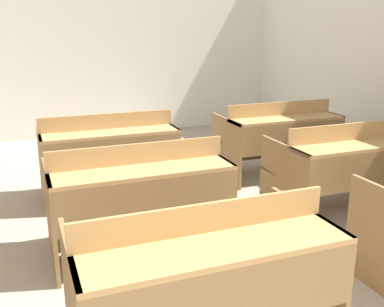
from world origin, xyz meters
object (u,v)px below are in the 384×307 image
bench_front_center (204,274)px  bench_third_center (109,152)px  bench_third_right (278,135)px  bench_second_right (348,165)px  bench_second_center (139,193)px

bench_front_center → bench_third_center: 2.53m
bench_front_center → bench_third_center: (-0.00, 2.53, 0.00)m
bench_front_center → bench_third_right: (1.99, 2.53, 0.00)m
bench_third_center → bench_third_right: 2.00m
bench_front_center → bench_second_right: bearing=32.9°
bench_front_center → bench_second_center: (-0.02, 1.26, 0.00)m
bench_front_center → bench_third_right: size_ratio=1.00×
bench_second_center → bench_front_center: bearing=-89.3°
bench_front_center → bench_second_center: size_ratio=1.00×
bench_second_center → bench_third_center: (0.01, 1.27, 0.00)m
bench_front_center → bench_third_center: size_ratio=1.00×
bench_front_center → bench_third_center: same height
bench_second_right → bench_third_center: size_ratio=1.00×
bench_front_center → bench_second_right: same height
bench_third_center → bench_front_center: bearing=-89.9°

